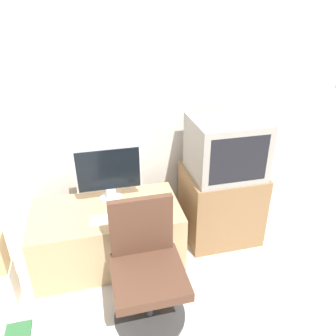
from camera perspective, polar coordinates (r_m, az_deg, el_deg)
ground_plane at (r=2.54m, az=-3.52°, el=-26.50°), size 12.00×12.00×0.00m
wall_back at (r=2.91m, az=-9.32°, el=12.14°), size 4.40×0.05×2.60m
desk at (r=2.90m, az=-10.32°, el=-11.33°), size 1.21×0.64×0.51m
side_stand at (r=3.13m, az=9.08°, el=-6.11°), size 0.67×0.59×0.67m
main_monitor at (r=2.76m, az=-10.24°, el=-0.98°), size 0.54×0.19×0.48m
keyboard at (r=2.63m, az=-9.72°, el=-8.61°), size 0.35×0.12×0.01m
mouse at (r=2.66m, az=-4.68°, el=-7.65°), size 0.06×0.04×0.03m
crt_tv at (r=2.84m, az=10.06°, el=3.60°), size 0.60×0.54×0.50m
office_chair at (r=2.37m, az=-3.71°, el=-17.58°), size 0.51×0.51×0.88m
cardboard_box_lower at (r=2.85m, az=-27.17°, el=-17.87°), size 0.21×0.17×0.33m
book at (r=2.73m, az=-24.64°, el=-24.49°), size 0.17×0.15×0.02m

